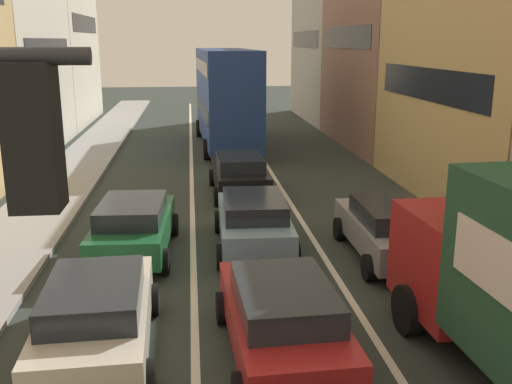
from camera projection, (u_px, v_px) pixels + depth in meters
The scene contains 11 objects.
sidewalk_left at pixel (63, 183), 22.74m from camera, with size 2.60×64.00×0.14m, color #9D9D9D.
lane_stripe_left at pixel (192, 182), 23.30m from camera, with size 0.16×60.00×0.01m, color silver.
lane_stripe_right at pixel (276, 179), 23.66m from camera, with size 0.16×60.00×0.01m, color silver.
building_row_right at pixel (465, 42), 24.44m from camera, with size 7.20×43.90×13.16m.
sedan_centre_lane_second at pixel (282, 318), 10.15m from camera, with size 2.20×4.37×1.49m.
wagon_left_lane_second at pixel (97, 315), 10.25m from camera, with size 2.18×4.36×1.49m.
hatchback_centre_lane_third at pixel (254, 220), 15.63m from camera, with size 2.16×4.35×1.49m.
sedan_left_lane_third at pixel (134, 226), 15.20m from camera, with size 2.24×4.39×1.49m.
coupe_centre_lane_fourth at pixel (239, 173), 21.19m from camera, with size 2.13×4.34×1.49m.
sedan_right_lane_behind_truck at pixel (389, 228), 14.98m from camera, with size 2.10×4.32×1.49m.
bus_mid_queue_primary at pixel (226, 93), 30.12m from camera, with size 3.09×10.58×5.06m.
Camera 1 is at (-1.66, -2.79, 5.48)m, focal length 40.81 mm.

